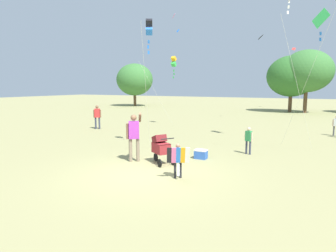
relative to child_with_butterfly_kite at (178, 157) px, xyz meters
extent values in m
plane|color=#938E5B|center=(-1.01, -0.01, -0.63)|extent=(120.00, 120.00, 0.00)
cylinder|color=brown|center=(-18.52, 25.29, 0.13)|extent=(0.36, 0.36, 1.52)
ellipsoid|color=#387033|center=(-18.52, 25.29, 2.85)|extent=(4.91, 4.42, 4.17)
cylinder|color=brown|center=(0.67, 25.16, 0.22)|extent=(0.36, 0.36, 1.70)
ellipsoid|color=#2D6628|center=(0.67, 25.16, 3.03)|extent=(4.89, 4.40, 4.16)
cylinder|color=brown|center=(2.08, 24.92, 0.45)|extent=(0.36, 0.36, 2.16)
ellipsoid|color=#387033|center=(2.08, 24.92, 3.49)|extent=(4.89, 4.40, 4.16)
cylinder|color=#232328|center=(0.05, 0.07, -0.37)|extent=(0.07, 0.07, 0.51)
cylinder|color=#232328|center=(-0.09, -0.01, -0.37)|extent=(0.07, 0.07, 0.51)
cube|color=orange|center=(-0.02, 0.03, 0.07)|extent=(0.26, 0.23, 0.38)
cylinder|color=#A37556|center=(0.10, 0.10, 0.04)|extent=(0.05, 0.05, 0.34)
cylinder|color=#A37556|center=(-0.14, -0.04, 0.04)|extent=(0.05, 0.05, 0.34)
sphere|color=#A37556|center=(-0.02, 0.03, 0.34)|extent=(0.13, 0.13, 0.13)
cube|color=white|center=(0.30, 0.01, 0.10)|extent=(0.20, 0.21, 0.48)
cube|color=#F4A319|center=(0.18, -0.06, 0.10)|extent=(0.20, 0.21, 0.48)
cube|color=blue|center=(0.07, -0.12, 0.10)|extent=(0.20, 0.21, 0.48)
cube|color=pink|center=(-0.04, -0.19, 0.10)|extent=(0.20, 0.21, 0.48)
cube|color=black|center=(-0.16, -0.25, 0.10)|extent=(0.20, 0.21, 0.48)
cube|color=white|center=(0.08, -0.14, -0.33)|extent=(0.08, 0.05, 0.36)
cylinder|color=#7F705B|center=(-2.35, 0.96, -0.21)|extent=(0.12, 0.12, 0.84)
cylinder|color=#7F705B|center=(-2.14, 1.11, -0.21)|extent=(0.12, 0.12, 0.84)
cube|color=purple|center=(-2.24, 1.03, 0.52)|extent=(0.43, 0.39, 0.63)
cylinder|color=brown|center=(-2.43, 0.90, 0.48)|extent=(0.09, 0.09, 0.56)
cylinder|color=brown|center=(-2.14, 1.28, 0.95)|extent=(0.36, 0.47, 0.39)
sphere|color=brown|center=(-2.24, 1.03, 0.97)|extent=(0.22, 0.22, 0.22)
cylinder|color=black|center=(-1.58, 1.44, -0.49)|extent=(0.26, 0.19, 0.28)
cylinder|color=black|center=(-1.06, 0.78, -0.49)|extent=(0.26, 0.19, 0.28)
cylinder|color=black|center=(-0.77, 1.22, -0.49)|extent=(0.26, 0.19, 0.28)
cube|color=maroon|center=(-1.23, 1.21, -0.07)|extent=(0.78, 0.72, 0.36)
cube|color=maroon|center=(-1.34, 1.28, 0.23)|extent=(0.57, 0.58, 0.35)
cylinder|color=black|center=(-0.85, 0.96, 0.33)|extent=(0.30, 0.42, 0.04)
cube|color=black|center=(-2.90, 3.23, 4.66)|extent=(0.39, 0.41, 0.33)
cube|color=blue|center=(-2.90, 3.23, 4.31)|extent=(0.39, 0.41, 0.33)
cube|color=blue|center=(-2.94, 3.26, 3.90)|extent=(0.09, 0.08, 0.14)
cube|color=blue|center=(-2.93, 3.18, 3.68)|extent=(0.08, 0.07, 0.14)
cube|color=blue|center=(-2.92, 3.20, 3.46)|extent=(0.08, 0.06, 0.14)
cylinder|color=silver|center=(-2.45, 2.21, 1.84)|extent=(0.92, 2.06, 4.93)
cube|color=green|center=(3.37, 6.25, 4.79)|extent=(0.68, 0.81, 0.90)
cube|color=blue|center=(3.40, 6.20, 4.18)|extent=(0.09, 0.06, 0.14)
cube|color=blue|center=(3.41, 6.27, 3.96)|extent=(0.08, 0.05, 0.14)
cylinder|color=silver|center=(2.76, 5.02, 1.98)|extent=(1.23, 2.47, 5.22)
cube|color=#F4A319|center=(-5.26, 10.24, 3.84)|extent=(0.29, 0.35, 0.34)
cube|color=green|center=(-5.26, 10.24, 3.49)|extent=(0.29, 0.35, 0.34)
cube|color=green|center=(-5.26, 10.27, 3.07)|extent=(0.08, 0.04, 0.14)
cube|color=green|center=(-5.24, 10.25, 2.85)|extent=(0.08, 0.04, 0.14)
cube|color=green|center=(-5.29, 10.26, 2.63)|extent=(0.08, 0.03, 0.14)
cylinder|color=silver|center=(-5.64, 8.71, 1.42)|extent=(0.76, 3.07, 4.11)
cube|color=white|center=(2.07, 6.81, 5.72)|extent=(0.08, 0.05, 0.14)
cube|color=white|center=(2.07, 6.82, 5.50)|extent=(0.09, 0.07, 0.14)
cube|color=white|center=(2.04, 6.86, 5.28)|extent=(0.08, 0.05, 0.14)
cylinder|color=silver|center=(3.20, 5.24, 2.74)|extent=(2.28, 3.23, 6.74)
cube|color=blue|center=(-14.25, 29.50, 9.39)|extent=(0.55, 0.39, 0.50)
cube|color=red|center=(0.30, 29.94, 6.25)|extent=(0.40, 0.32, 0.35)
cube|color=black|center=(-0.81, 16.00, 5.71)|extent=(0.43, 0.54, 0.40)
cube|color=pink|center=(-11.02, 21.76, 9.44)|extent=(0.45, 0.47, 0.58)
cylinder|color=#33384C|center=(-8.91, 6.60, -0.26)|extent=(0.11, 0.11, 0.73)
cylinder|color=#33384C|center=(-8.72, 6.72, -0.26)|extent=(0.11, 0.11, 0.73)
cube|color=red|center=(-8.82, 6.66, 0.38)|extent=(0.38, 0.34, 0.55)
cylinder|color=brown|center=(-8.99, 6.56, 0.34)|extent=(0.08, 0.08, 0.49)
cylinder|color=brown|center=(-8.64, 6.77, 0.34)|extent=(0.08, 0.08, 0.49)
sphere|color=brown|center=(-8.82, 6.66, 0.77)|extent=(0.19, 0.19, 0.19)
cylinder|color=#33384C|center=(1.06, 4.12, -0.36)|extent=(0.08, 0.08, 0.53)
cylinder|color=#33384C|center=(1.22, 4.06, -0.36)|extent=(0.08, 0.08, 0.53)
cube|color=#2D8C4C|center=(1.14, 4.09, 0.11)|extent=(0.27, 0.22, 0.40)
cylinder|color=beige|center=(1.00, 4.14, 0.08)|extent=(0.06, 0.06, 0.36)
cylinder|color=beige|center=(1.28, 4.03, 0.08)|extent=(0.06, 0.06, 0.36)
sphere|color=beige|center=(1.14, 4.09, 0.39)|extent=(0.14, 0.14, 0.14)
cylinder|color=#4C4C51|center=(4.28, 10.63, -0.35)|extent=(0.08, 0.08, 0.54)
cube|color=silver|center=(4.36, 10.62, 0.12)|extent=(0.24, 0.16, 0.41)
cylinder|color=beige|center=(4.22, 10.63, 0.09)|extent=(0.06, 0.06, 0.36)
cube|color=#2D5BB7|center=(-0.26, 2.52, -0.48)|extent=(0.44, 0.32, 0.30)
cube|color=white|center=(-0.26, 2.52, -0.30)|extent=(0.45, 0.33, 0.05)
camera|label=1|loc=(3.67, -7.64, 2.09)|focal=31.72mm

